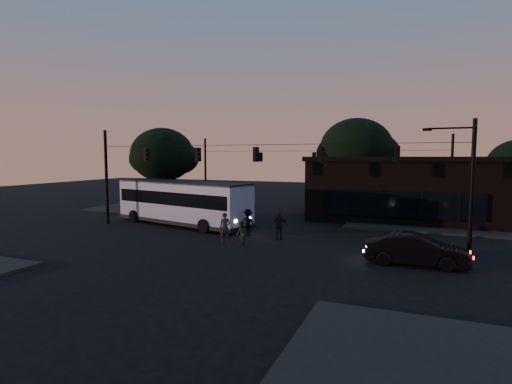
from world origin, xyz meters
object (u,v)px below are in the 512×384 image
at_px(bus, 182,201).
at_px(pedestrian_c, 279,226).
at_px(car, 416,250).
at_px(building, 403,188).
at_px(pedestrian_b, 242,234).
at_px(pedestrian_d, 248,222).
at_px(pedestrian_a, 225,227).

height_order(bus, pedestrian_c, bus).
height_order(car, pedestrian_c, pedestrian_c).
distance_m(building, pedestrian_b, 17.68).
bearing_deg(pedestrian_d, pedestrian_a, 81.63).
bearing_deg(pedestrian_c, building, -139.56).
xyz_separation_m(pedestrian_a, pedestrian_c, (2.94, 1.99, -0.01)).
relative_size(building, car, 3.19).
bearing_deg(building, pedestrian_c, -119.19).
height_order(building, pedestrian_b, building).
xyz_separation_m(bus, pedestrian_c, (8.93, -2.36, -1.02)).
bearing_deg(bus, pedestrian_c, -0.88).
bearing_deg(pedestrian_b, pedestrian_d, 146.88).
xyz_separation_m(building, pedestrian_d, (-9.45, -12.29, -1.79)).
distance_m(building, pedestrian_c, 14.62).
bearing_deg(building, pedestrian_d, -127.58).
bearing_deg(bus, car, -4.06).
height_order(pedestrian_c, pedestrian_d, pedestrian_c).
xyz_separation_m(car, pedestrian_b, (-9.80, 0.55, -0.03)).
relative_size(building, pedestrian_c, 8.35).
bearing_deg(building, pedestrian_a, -124.35).
bearing_deg(bus, pedestrian_a, -22.08).
distance_m(bus, pedestrian_d, 6.92).
distance_m(pedestrian_a, pedestrian_b, 1.63).
relative_size(pedestrian_a, pedestrian_c, 1.01).
bearing_deg(car, bus, 71.58).
height_order(bus, pedestrian_a, bus).
height_order(car, pedestrian_b, car).
relative_size(car, pedestrian_b, 3.17).
bearing_deg(pedestrian_c, pedestrian_a, 13.73).
bearing_deg(pedestrian_d, car, 166.30).
xyz_separation_m(building, pedestrian_c, (-7.08, -12.67, -1.79)).
bearing_deg(pedestrian_d, pedestrian_b, 111.36).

